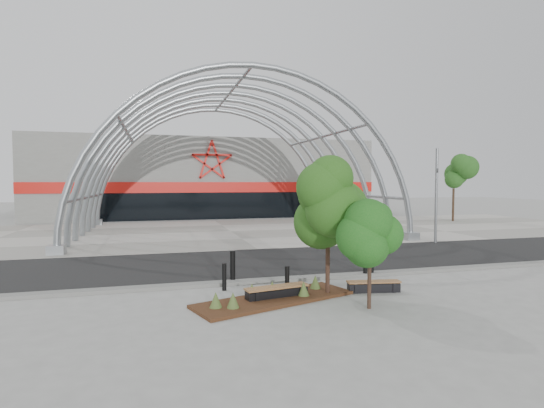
{
  "coord_description": "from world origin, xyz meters",
  "views": [
    {
      "loc": [
        -5.16,
        -14.93,
        3.63
      ],
      "look_at": [
        0.0,
        4.0,
        2.6
      ],
      "focal_mm": 28.0,
      "sensor_mm": 36.0,
      "label": 1
    }
  ],
  "objects": [
    {
      "name": "bollard_3",
      "position": [
        2.53,
        -0.33,
        0.5
      ],
      "size": [
        0.16,
        0.16,
        0.99
      ],
      "primitive_type": "cylinder",
      "color": "black",
      "rests_on": "ground"
    },
    {
      "name": "road",
      "position": [
        0.0,
        3.5,
        0.01
      ],
      "size": [
        140.0,
        7.0,
        0.02
      ],
      "primitive_type": "cube",
      "color": "black",
      "rests_on": "ground"
    },
    {
      "name": "bench_0",
      "position": [
        -1.63,
        -2.55,
        0.21
      ],
      "size": [
        2.08,
        0.8,
        0.43
      ],
      "color": "black",
      "rests_on": "ground"
    },
    {
      "name": "bollard_0",
      "position": [
        -3.02,
        -1.0,
        0.46
      ],
      "size": [
        0.15,
        0.15,
        0.91
      ],
      "primitive_type": "cylinder",
      "color": "black",
      "rests_on": "ground"
    },
    {
      "name": "bench_1",
      "position": [
        1.7,
        -2.5,
        0.18
      ],
      "size": [
        1.8,
        0.67,
        0.37
      ],
      "color": "black",
      "rests_on": "ground"
    },
    {
      "name": "bollard_2",
      "position": [
        -1.15,
        -2.07,
        0.46
      ],
      "size": [
        0.15,
        0.15,
        0.93
      ],
      "primitive_type": "cylinder",
      "color": "black",
      "rests_on": "ground"
    },
    {
      "name": "signal_pole",
      "position": [
        10.76,
        6.6,
        2.93
      ],
      "size": [
        0.17,
        0.79,
        5.6
      ],
      "color": "slate",
      "rests_on": "ground"
    },
    {
      "name": "bg_tree_1",
      "position": [
        21.0,
        18.0,
        4.25
      ],
      "size": [
        2.7,
        2.7,
        5.91
      ],
      "color": "black",
      "rests_on": "ground"
    },
    {
      "name": "street_tree_1",
      "position": [
        0.67,
        -4.11,
        2.36
      ],
      "size": [
        1.39,
        1.39,
        3.29
      ],
      "color": "black",
      "rests_on": "ground"
    },
    {
      "name": "bollard_4",
      "position": [
        2.85,
        -0.25,
        0.53
      ],
      "size": [
        0.17,
        0.17,
        1.05
      ],
      "primitive_type": "cylinder",
      "color": "black",
      "rests_on": "ground"
    },
    {
      "name": "ground",
      "position": [
        0.0,
        0.0,
        0.0
      ],
      "size": [
        140.0,
        140.0,
        0.0
      ],
      "primitive_type": "plane",
      "color": "gray",
      "rests_on": "ground"
    },
    {
      "name": "forecourt",
      "position": [
        0.0,
        15.5,
        0.02
      ],
      "size": [
        60.0,
        17.0,
        0.04
      ],
      "primitive_type": "cube",
      "color": "gray",
      "rests_on": "ground"
    },
    {
      "name": "bollard_1",
      "position": [
        -2.56,
        -0.01,
        0.57
      ],
      "size": [
        0.18,
        0.18,
        1.15
      ],
      "primitive_type": "cylinder",
      "color": "black",
      "rests_on": "ground"
    },
    {
      "name": "street_tree_0",
      "position": [
        0.08,
        -2.48,
        3.1
      ],
      "size": [
        1.89,
        1.89,
        4.31
      ],
      "color": "black",
      "rests_on": "ground"
    },
    {
      "name": "planting_bed",
      "position": [
        -1.79,
        -2.65,
        0.13
      ],
      "size": [
        5.3,
        3.1,
        0.54
      ],
      "color": "#32190E",
      "rests_on": "ground"
    },
    {
      "name": "arena_building",
      "position": [
        0.0,
        33.45,
        3.99
      ],
      "size": [
        34.0,
        15.24,
        8.0
      ],
      "color": "slate",
      "rests_on": "ground"
    },
    {
      "name": "kerb",
      "position": [
        0.0,
        -0.25,
        0.06
      ],
      "size": [
        60.0,
        0.5,
        0.12
      ],
      "primitive_type": "cube",
      "color": "#63635F",
      "rests_on": "ground"
    },
    {
      "name": "vault_canopy",
      "position": [
        0.0,
        15.5,
        0.02
      ],
      "size": [
        20.8,
        15.8,
        20.36
      ],
      "color": "#969CA0",
      "rests_on": "ground"
    }
  ]
}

